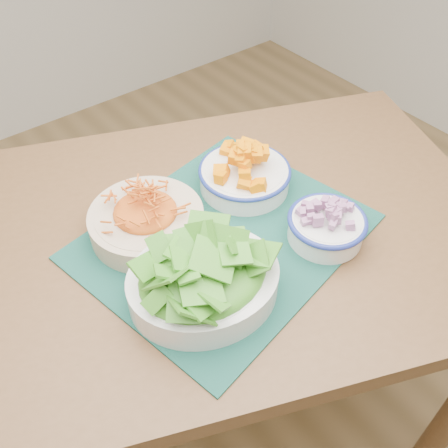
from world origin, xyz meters
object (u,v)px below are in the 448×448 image
object	(u,v)px
table	(217,264)
carrot_bowl	(146,217)
squash_bowl	(245,170)
onion_bowl	(327,224)
lettuce_bowl	(203,275)
placemat	(224,236)

from	to	relation	value
table	carrot_bowl	xyz separation A→B (m)	(-0.11, 0.06, 0.15)
squash_bowl	onion_bowl	distance (m)	0.20
table	lettuce_bowl	xyz separation A→B (m)	(-0.12, -0.12, 0.17)
carrot_bowl	squash_bowl	size ratio (longest dim) A/B	1.24
table	placemat	world-z (taller)	placemat
table	squash_bowl	distance (m)	0.20
table	squash_bowl	bearing A→B (deg)	47.89
onion_bowl	placemat	bearing A→B (deg)	140.70
squash_bowl	lettuce_bowl	bearing A→B (deg)	-143.30
carrot_bowl	table	bearing A→B (deg)	-30.23
carrot_bowl	squash_bowl	xyz separation A→B (m)	(0.22, -0.01, 0.01)
placemat	lettuce_bowl	size ratio (longest dim) A/B	1.64
squash_bowl	placemat	bearing A→B (deg)	-144.60
squash_bowl	carrot_bowl	bearing A→B (deg)	177.05
table	onion_bowl	distance (m)	0.25
squash_bowl	table	bearing A→B (deg)	-154.56
placemat	carrot_bowl	xyz separation A→B (m)	(-0.10, 0.10, 0.04)
placemat	carrot_bowl	bearing A→B (deg)	126.60
carrot_bowl	onion_bowl	bearing A→B (deg)	-40.63
squash_bowl	onion_bowl	world-z (taller)	squash_bowl
carrot_bowl	lettuce_bowl	distance (m)	0.18
table	onion_bowl	bearing A→B (deg)	-24.79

